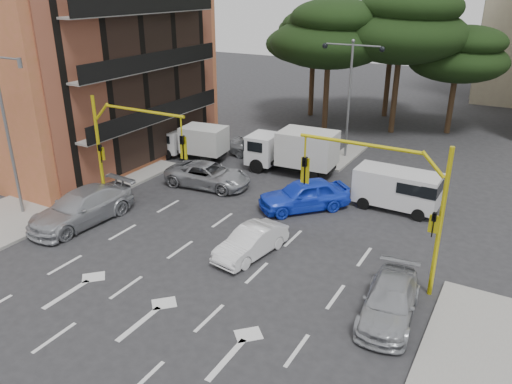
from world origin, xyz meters
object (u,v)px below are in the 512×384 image
car_blue_compact (304,195)px  box_truck_b (292,151)px  signal_mast_right (394,193)px  box_truck_a (193,142)px  car_silver_cross_b (261,148)px  van_white (397,190)px  car_white_hatch (251,242)px  car_silver_cross_a (208,175)px  signal_mast_left (123,141)px  street_lamp_left (9,127)px  car_silver_parked (390,302)px  street_lamp_center (351,79)px  car_silver_wagon (82,207)px

car_blue_compact → box_truck_b: size_ratio=0.85×
signal_mast_right → box_truck_a: size_ratio=1.26×
car_silver_cross_b → box_truck_b: 3.42m
signal_mast_right → van_white: 7.97m
car_white_hatch → car_silver_cross_a: car_silver_cross_a is taller
signal_mast_left → street_lamp_left: 5.46m
box_truck_a → box_truck_b: (7.03, 0.86, 0.24)m
car_silver_cross_a → car_silver_parked: (12.85, -7.22, -0.06)m
street_lamp_left → car_blue_compact: bearing=32.4°
street_lamp_center → car_silver_cross_a: bearing=-120.3°
street_lamp_center → car_silver_parked: 18.54m
car_white_hatch → street_lamp_left: bearing=-160.5°
car_white_hatch → car_silver_cross_b: bearing=126.5°
van_white → car_blue_compact: bearing=-58.6°
signal_mast_left → street_lamp_center: street_lamp_center is taller
signal_mast_left → car_silver_cross_b: bearing=80.7°
box_truck_a → box_truck_b: bearing=-89.7°
street_lamp_left → car_silver_wagon: 5.17m
car_white_hatch → car_silver_parked: 6.71m
van_white → signal_mast_left: bearing=-57.8°
car_white_hatch → signal_mast_left: bearing=-176.4°
car_white_hatch → car_silver_cross_b: 13.27m
street_lamp_left → car_silver_cross_b: (6.29, 14.00, -3.94)m
car_silver_cross_a → van_white: (10.52, 2.30, 0.38)m
car_silver_cross_a → box_truck_a: 5.27m
box_truck_a → van_white: bearing=-102.2°
street_lamp_center → van_white: street_lamp_center is taller
car_silver_parked → van_white: size_ratio=1.03×
signal_mast_right → car_silver_wagon: 15.27m
signal_mast_left → street_lamp_left: size_ratio=0.75×
car_silver_cross_b → box_truck_b: bearing=-112.7°
street_lamp_left → car_silver_cross_b: bearing=65.8°
signal_mast_right → car_silver_parked: size_ratio=1.34×
signal_mast_left → car_silver_parked: 14.93m
signal_mast_left → street_lamp_left: street_lamp_left is taller
van_white → car_white_hatch: bearing=-26.5°
signal_mast_left → car_silver_cross_b: (1.80, 11.01, -3.10)m
car_silver_cross_a → car_silver_cross_b: bearing=-8.2°
street_lamp_left → car_white_hatch: bearing=10.1°
box_truck_b → signal_mast_left: bearing=149.9°
street_lamp_left → van_white: street_lamp_left is taller
box_truck_b → car_blue_compact: bearing=-150.8°
car_silver_parked → box_truck_a: bearing=140.8°
car_white_hatch → car_blue_compact: car_blue_compact is taller
street_lamp_center → box_truck_b: bearing=-113.8°
car_white_hatch → car_silver_parked: size_ratio=0.88×
car_blue_compact → signal_mast_right: bearing=3.3°
car_white_hatch → car_silver_wagon: 9.14m
car_silver_wagon → car_silver_cross_b: size_ratio=1.24×
signal_mast_right → car_silver_parked: (0.80, -2.21, -3.24)m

